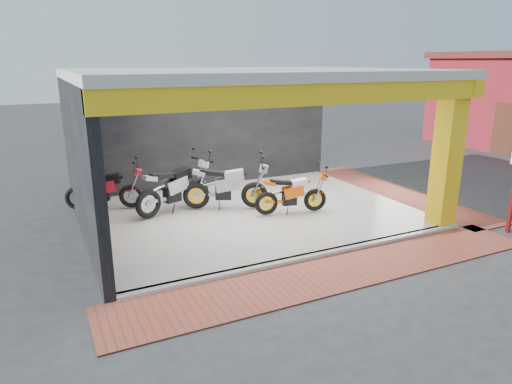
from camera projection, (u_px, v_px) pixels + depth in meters
ground at (291, 241)px, 10.25m from camera, size 80.00×80.00×0.00m
showroom_floor at (253, 213)px, 11.97m from camera, size 8.00×6.00×0.10m
showroom_ceiling at (253, 73)px, 10.98m from camera, size 8.40×6.40×0.20m
back_wall at (210, 132)px, 14.17m from camera, size 8.20×0.20×3.50m
left_wall at (80, 165)px, 9.77m from camera, size 0.20×6.20×3.50m
corner_column at (447, 156)px, 10.69m from camera, size 0.50×0.50×3.50m
header_beam_front at (322, 94)px, 8.47m from camera, size 8.40×0.30×0.40m
header_beam_right at (382, 83)px, 12.74m from camera, size 0.30×6.40×0.40m
floor_kerb at (316, 255)px, 9.36m from camera, size 8.00×0.20×0.10m
paver_front at (339, 272)px, 8.69m from camera, size 9.00×1.40×0.03m
paver_right at (394, 192)px, 13.99m from camera, size 1.40×7.00×0.03m
moto_hero at (315, 189)px, 11.75m from camera, size 2.13×1.15×1.23m
moto_row_a at (254, 182)px, 11.96m from camera, size 2.51×1.73×1.44m
moto_row_b at (197, 179)px, 12.27m from camera, size 2.59×1.70×1.48m
moto_row_d at (130, 185)px, 12.01m from camera, size 2.26×1.41×1.30m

